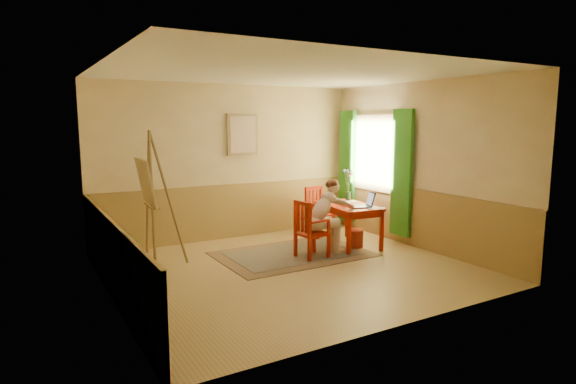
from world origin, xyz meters
TOP-DOWN VIEW (x-y plane):
  - room at (0.00, 0.00)m, footprint 5.04×4.54m
  - wainscot at (0.00, 0.80)m, footprint 5.00×4.50m
  - window at (2.42, 1.10)m, footprint 0.12×2.01m
  - wall_portrait at (0.25, 2.20)m, footprint 0.60×0.05m
  - rug at (0.41, 0.66)m, footprint 2.41×1.61m
  - table at (1.52, 0.67)m, footprint 0.85×1.27m
  - chair_left at (0.51, 0.33)m, footprint 0.46×0.45m
  - chair_back at (1.53, 1.61)m, footprint 0.43×0.45m
  - figure at (0.82, 0.36)m, footprint 0.92×0.43m
  - laptop at (1.58, 0.36)m, footprint 0.47×0.37m
  - papers at (1.63, 0.66)m, footprint 0.73×1.16m
  - vase at (1.83, 1.08)m, footprint 0.26×0.28m
  - wastebasket at (1.54, 0.50)m, footprint 0.29×0.29m
  - easel at (-1.75, 1.12)m, footprint 0.69×0.90m

SIDE VIEW (x-z plane):
  - rug at x=0.41m, z-range 0.00..0.02m
  - wastebasket at x=1.54m, z-range 0.00..0.31m
  - chair_back at x=1.53m, z-range 0.00..0.91m
  - chair_left at x=0.51m, z-range 0.00..0.92m
  - wainscot at x=0.00m, z-range 0.00..1.00m
  - table at x=1.52m, z-range 0.27..0.99m
  - figure at x=0.82m, z-range 0.06..1.29m
  - papers at x=1.63m, z-range 0.72..0.73m
  - laptop at x=1.58m, z-range 0.64..0.90m
  - vase at x=1.83m, z-range 0.70..1.27m
  - easel at x=-1.75m, z-range 0.19..2.21m
  - window at x=2.42m, z-range 0.25..2.45m
  - room at x=0.00m, z-range -0.02..2.82m
  - wall_portrait at x=0.25m, z-range 1.52..2.28m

